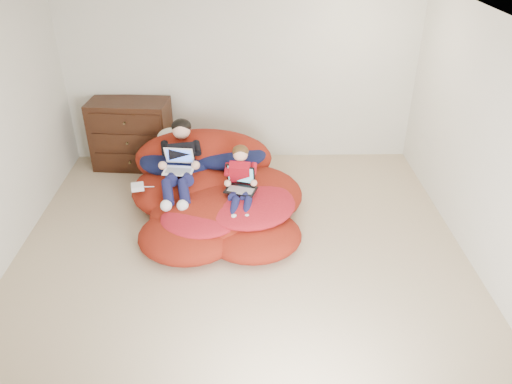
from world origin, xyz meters
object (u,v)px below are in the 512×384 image
(younger_boy, at_px, (241,178))
(laptop_white, at_px, (179,164))
(beanbag_pile, at_px, (214,193))
(dresser, at_px, (132,134))
(older_boy, at_px, (180,158))
(laptop_black, at_px, (241,183))

(younger_boy, xyz_separation_m, laptop_white, (-0.75, 0.32, 0.03))
(beanbag_pile, height_order, laptop_white, laptop_white)
(laptop_white, bearing_deg, dresser, 124.13)
(older_boy, relative_size, younger_boy, 1.51)
(beanbag_pile, bearing_deg, dresser, 134.21)
(older_boy, bearing_deg, beanbag_pile, -22.94)
(beanbag_pile, bearing_deg, laptop_black, -40.04)
(laptop_black, bearing_deg, older_boy, 148.63)
(dresser, height_order, beanbag_pile, dresser)
(older_boy, height_order, laptop_black, older_boy)
(beanbag_pile, bearing_deg, younger_boy, -37.53)
(laptop_white, bearing_deg, beanbag_pile, -7.78)
(older_boy, xyz_separation_m, laptop_white, (0.00, -0.12, -0.02))
(beanbag_pile, height_order, laptop_black, beanbag_pile)
(younger_boy, relative_size, laptop_white, 2.19)
(older_boy, distance_m, younger_boy, 0.87)
(younger_boy, distance_m, laptop_white, 0.82)
(dresser, height_order, younger_boy, dresser)
(younger_boy, xyz_separation_m, laptop_black, (0.00, -0.02, -0.05))
(younger_boy, bearing_deg, laptop_white, 157.26)
(dresser, xyz_separation_m, beanbag_pile, (1.24, -1.28, -0.24))
(younger_boy, height_order, laptop_black, younger_boy)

